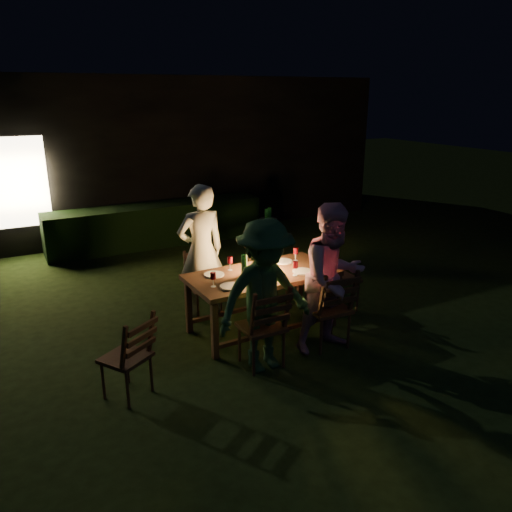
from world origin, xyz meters
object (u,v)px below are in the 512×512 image
chair_near_left (262,340)px  person_opp_left (265,297)px  chair_end (339,289)px  lantern (264,259)px  chair_far_left (204,295)px  chair_far_right (267,279)px  person_house_side (201,251)px  chair_spare (128,371)px  bottle_table (244,265)px  bottle_bucket_a (267,223)px  side_table (268,235)px  ice_bucket (268,225)px  person_opp_right (333,278)px  bottle_bucket_b (269,221)px  dining_table (262,278)px  chair_near_right (328,322)px

chair_near_left → person_opp_left: person_opp_left is taller
chair_end → person_opp_left: size_ratio=0.59×
chair_near_left → lantern: bearing=61.0°
chair_near_left → chair_far_left: bearing=92.4°
chair_far_right → chair_near_left: bearing=49.9°
person_house_side → lantern: person_house_side is taller
chair_spare → bottle_table: (1.62, 0.67, 0.62)m
bottle_bucket_a → side_table: bearing=38.7°
chair_far_right → ice_bucket: 1.57m
person_opp_left → side_table: size_ratio=2.70×
chair_near_left → person_opp_right: bearing=-0.7°
chair_far_left → ice_bucket: (1.74, 1.35, 0.46)m
person_house_side → side_table: size_ratio=2.87×
person_house_side → person_opp_left: (0.05, -1.64, -0.05)m
side_table → bottle_bucket_a: bearing=-141.3°
chair_far_left → bottle_bucket_b: bearing=-142.4°
dining_table → bottle_bucket_b: bottle_bucket_b is taller
dining_table → person_house_side: person_house_side is taller
side_table → bottle_bucket_a: 0.24m
chair_end → bottle_table: bottle_table is taller
bottle_table → side_table: (1.52, 2.11, -0.36)m
person_opp_left → bottle_bucket_b: 3.45m
chair_spare → person_house_side: 2.12m
person_house_side → dining_table: bearing=118.8°
chair_near_left → person_house_side: (-0.05, 1.59, 0.59)m
person_opp_right → bottle_table: person_opp_right is taller
lantern → chair_far_right: bearing=57.3°
bottle_table → side_table: 2.62m
chair_near_right → ice_bucket: 3.00m
chair_far_right → side_table: 1.53m
chair_near_left → chair_far_right: chair_far_right is taller
chair_end → chair_spare: bearing=-76.5°
dining_table → chair_far_left: chair_far_left is taller
chair_spare → chair_near_right: bearing=-34.6°
chair_spare → side_table: chair_spare is taller
chair_spare → chair_far_left: bearing=13.1°
lantern → bottle_table: bearing=-168.6°
bottle_table → bottle_bucket_a: 2.54m
chair_far_right → bottle_table: chair_far_right is taller
bottle_table → person_opp_right: bearing=-47.6°
chair_near_right → person_house_side: bearing=124.8°
chair_end → chair_spare: 3.18m
chair_far_left → bottle_bucket_b: bottle_bucket_b is taller
chair_far_right → lantern: size_ratio=3.03×
person_house_side → bottle_bucket_a: (1.69, 1.26, -0.11)m
chair_far_right → lantern: (-0.47, -0.74, 0.60)m
chair_far_right → chair_end: chair_far_right is taller
chair_end → chair_spare: chair_end is taller
chair_near_left → bottle_bucket_b: bearing=59.8°
chair_near_left → chair_far_left: 1.54m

